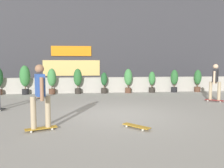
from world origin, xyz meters
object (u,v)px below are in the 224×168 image
(potted_plant_4, at_px, (104,82))
(potted_plant_7, at_px, (174,80))
(potted_plant_3, at_px, (78,79))
(potted_plant_5, at_px, (128,79))
(skater_mid_plaza, at_px, (215,81))
(skater_far_left, at_px, (40,94))
(potted_plant_2, at_px, (52,79))
(potted_plant_8, at_px, (198,79))
(potted_plant_6, at_px, (152,81))
(skateboard_near_camera, at_px, (136,126))
(potted_plant_1, at_px, (25,77))

(potted_plant_4, relative_size, potted_plant_7, 0.90)
(potted_plant_3, height_order, potted_plant_7, potted_plant_3)
(potted_plant_5, height_order, potted_plant_7, potted_plant_5)
(skater_mid_plaza, bearing_deg, skater_far_left, -152.09)
(potted_plant_3, bearing_deg, potted_plant_5, 0.00)
(potted_plant_2, distance_m, potted_plant_8, 8.66)
(potted_plant_4, distance_m, potted_plant_5, 1.43)
(potted_plant_3, xyz_separation_m, potted_plant_4, (1.50, 0.00, -0.18))
(potted_plant_5, distance_m, potted_plant_8, 4.29)
(potted_plant_3, xyz_separation_m, potted_plant_6, (4.35, 0.00, -0.14))
(potted_plant_8, distance_m, skater_far_left, 10.71)
(skateboard_near_camera, bearing_deg, potted_plant_1, 122.43)
(potted_plant_3, xyz_separation_m, skateboard_near_camera, (1.73, -7.27, -0.76))
(skateboard_near_camera, bearing_deg, skater_mid_plaza, 40.14)
(potted_plant_2, relative_size, skater_mid_plaza, 0.85)
(potted_plant_5, distance_m, skater_mid_plaza, 4.80)
(potted_plant_3, distance_m, skater_far_left, 7.21)
(potted_plant_4, bearing_deg, potted_plant_6, -0.00)
(potted_plant_7, relative_size, potted_plant_8, 1.01)
(potted_plant_4, height_order, skater_mid_plaza, skater_mid_plaza)
(potted_plant_8, height_order, skater_far_left, skater_far_left)
(potted_plant_2, distance_m, potted_plant_4, 2.95)
(potted_plant_4, distance_m, skater_mid_plaza, 5.87)
(potted_plant_1, height_order, potted_plant_8, potted_plant_1)
(potted_plant_5, bearing_deg, skater_far_left, -117.04)
(potted_plant_2, height_order, skateboard_near_camera, potted_plant_2)
(potted_plant_2, bearing_deg, potted_plant_1, 180.00)
(potted_plant_4, xyz_separation_m, potted_plant_8, (5.71, -0.00, 0.11))
(potted_plant_5, relative_size, potted_plant_6, 1.13)
(skater_far_left, bearing_deg, potted_plant_3, 84.08)
(potted_plant_7, bearing_deg, skater_mid_plaza, -82.01)
(potted_plant_2, bearing_deg, skateboard_near_camera, -66.45)
(potted_plant_7, height_order, skater_far_left, skater_far_left)
(skater_far_left, height_order, skateboard_near_camera, skater_far_left)
(potted_plant_3, distance_m, skater_mid_plaza, 7.13)
(skater_far_left, xyz_separation_m, skateboard_near_camera, (2.47, -0.10, -0.88))
(potted_plant_4, height_order, potted_plant_8, potted_plant_8)
(potted_plant_3, relative_size, potted_plant_6, 1.15)
(potted_plant_5, xyz_separation_m, potted_plant_6, (1.43, 0.00, -0.13))
(potted_plant_2, distance_m, skater_mid_plaza, 8.42)
(potted_plant_5, distance_m, skateboard_near_camera, 7.41)
(skater_mid_plaza, bearing_deg, potted_plant_4, 143.55)
(potted_plant_7, relative_size, skater_mid_plaza, 0.79)
(potted_plant_8, distance_m, skater_mid_plaza, 3.63)
(potted_plant_4, distance_m, potted_plant_8, 5.71)
(potted_plant_1, distance_m, skateboard_near_camera, 8.66)
(potted_plant_1, xyz_separation_m, skateboard_near_camera, (4.62, -7.27, -0.89))
(potted_plant_2, height_order, potted_plant_4, potted_plant_2)
(potted_plant_1, bearing_deg, skater_far_left, -73.32)
(potted_plant_1, xyz_separation_m, potted_plant_3, (2.89, 0.00, -0.13))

